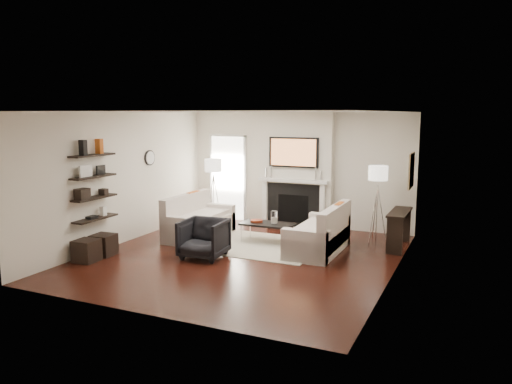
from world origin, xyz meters
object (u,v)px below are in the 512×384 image
at_px(loveseat_left_base, 200,228).
at_px(lamp_left_shade, 213,165).
at_px(armchair, 204,237).
at_px(lamp_right_shade, 378,173).
at_px(coffee_table, 268,224).
at_px(loveseat_right_base, 318,241).
at_px(ottoman_near, 104,245).

xyz_separation_m(loveseat_left_base, lamp_left_shade, (-0.32, 1.22, 1.24)).
height_order(armchair, lamp_right_shade, lamp_right_shade).
bearing_deg(armchair, coffee_table, 61.83).
bearing_deg(loveseat_left_base, armchair, -56.61).
distance_m(lamp_left_shade, lamp_right_shade, 3.90).
bearing_deg(armchair, lamp_left_shade, 111.23).
height_order(loveseat_left_base, armchair, armchair).
relative_size(coffee_table, armchair, 1.37).
xyz_separation_m(armchair, lamp_left_shade, (-1.21, 2.56, 1.05)).
distance_m(loveseat_left_base, coffee_table, 1.56).
bearing_deg(armchair, loveseat_right_base, 30.98).
distance_m(loveseat_left_base, loveseat_right_base, 2.70).
xyz_separation_m(loveseat_left_base, ottoman_near, (-0.94, -1.98, -0.01)).
xyz_separation_m(coffee_table, lamp_left_shade, (-1.87, 1.07, 1.05)).
bearing_deg(ottoman_near, loveseat_right_base, 27.66).
xyz_separation_m(armchair, lamp_right_shade, (2.69, 2.57, 1.05)).
bearing_deg(lamp_left_shade, loveseat_right_base, -23.03).
height_order(armchair, lamp_left_shade, lamp_left_shade).
bearing_deg(ottoman_near, armchair, 19.21).
xyz_separation_m(lamp_left_shade, ottoman_near, (-0.62, -3.19, -1.25)).
relative_size(loveseat_right_base, armchair, 2.24).
bearing_deg(loveseat_left_base, coffee_table, 5.29).
height_order(loveseat_left_base, coffee_table, same).
relative_size(armchair, lamp_left_shade, 2.01).
bearing_deg(lamp_left_shade, ottoman_near, -100.99).
relative_size(loveseat_right_base, ottoman_near, 4.50).
relative_size(lamp_right_shade, ottoman_near, 1.00).
bearing_deg(lamp_right_shade, loveseat_left_base, -161.04).
relative_size(loveseat_right_base, lamp_left_shade, 4.50).
distance_m(coffee_table, lamp_left_shade, 2.40).
distance_m(loveseat_right_base, ottoman_near, 4.11).
xyz_separation_m(lamp_right_shade, ottoman_near, (-4.52, -3.20, -1.25)).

